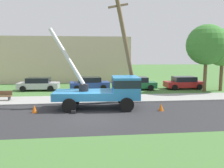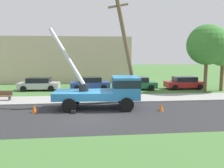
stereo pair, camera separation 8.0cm
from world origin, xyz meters
TOP-DOWN VIEW (x-y plane):
  - ground_plane at (0.00, 12.00)m, footprint 120.00×120.00m
  - road_asphalt at (0.00, 0.00)m, footprint 80.00×7.46m
  - sidewalk_strip at (0.00, 5.42)m, footprint 80.00×3.37m
  - utility_truck at (1.37, 2.10)m, footprint 6.75×3.21m
  - leaning_utility_pole at (3.03, 3.85)m, footprint 2.78×1.54m
  - traffic_cone_ahead at (5.03, 0.83)m, footprint 0.36×0.36m
  - traffic_cone_behind at (-3.78, 1.24)m, footprint 0.36×0.36m
  - traffic_cone_curbside at (2.98, 3.57)m, footprint 0.36×0.36m
  - parked_sedan_silver at (-5.49, 11.29)m, footprint 4.46×2.12m
  - parked_sedan_blue at (0.13, 11.20)m, footprint 4.52×2.23m
  - parked_sedan_green at (5.40, 10.67)m, footprint 4.50×2.19m
  - parked_sedan_red at (10.99, 10.63)m, footprint 4.43×2.06m
  - park_bench at (-7.35, 5.48)m, footprint 1.60×0.45m
  - roadside_tree_near at (12.41, 8.60)m, footprint 4.25×4.25m
  - roadside_tree_far at (14.43, 8.88)m, footprint 4.03×4.03m
  - lowrise_building_backdrop at (-2.96, 20.32)m, footprint 18.00×6.00m

SIDE VIEW (x-z plane):
  - ground_plane at x=0.00m, z-range 0.00..0.00m
  - road_asphalt at x=0.00m, z-range 0.00..0.01m
  - sidewalk_strip at x=0.00m, z-range 0.00..0.10m
  - traffic_cone_ahead at x=5.03m, z-range 0.00..0.56m
  - traffic_cone_behind at x=-3.78m, z-range 0.00..0.56m
  - traffic_cone_curbside at x=2.98m, z-range 0.00..0.56m
  - park_bench at x=-7.35m, z-range 0.01..0.91m
  - parked_sedan_silver at x=-5.49m, z-range 0.00..1.42m
  - parked_sedan_blue at x=0.13m, z-range 0.00..1.42m
  - parked_sedan_green at x=5.40m, z-range 0.00..1.42m
  - parked_sedan_red at x=10.99m, z-range 0.00..1.42m
  - utility_truck at x=1.37m, z-range -1.58..4.40m
  - lowrise_building_backdrop at x=-2.96m, z-range 0.00..6.40m
  - leaning_utility_pole at x=3.03m, z-range 0.12..8.92m
  - roadside_tree_far at x=14.43m, z-range 1.33..8.06m
  - roadside_tree_near at x=12.41m, z-range 1.41..8.51m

